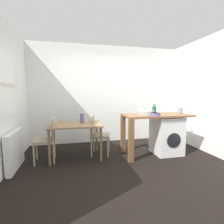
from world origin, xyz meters
TOP-DOWN VIEW (x-y plane):
  - ground_plane at (0.00, 0.00)m, footprint 5.46×5.46m
  - wall_back at (0.00, 1.75)m, footprint 4.60×0.10m
  - wall_counter_side at (2.15, 0.00)m, footprint 0.10×3.80m
  - radiator at (-2.02, 0.30)m, footprint 0.10×0.80m
  - dining_table at (-0.91, 0.61)m, footprint 1.10×0.76m
  - chair_person_seat at (-1.46, 0.51)m, footprint 0.42×0.42m
  - chair_opposite at (-0.43, 0.68)m, footprint 0.49×0.49m
  - kitchen_counter at (0.67, 0.41)m, footprint 1.50×0.68m
  - washing_machine at (1.14, 0.41)m, footprint 0.60×0.61m
  - sink_basin at (0.62, 0.41)m, footprint 0.38×0.38m
  - tap at (0.62, 0.59)m, footprint 0.02×0.02m
  - bottle_tall_green at (0.86, 0.53)m, footprint 0.06×0.06m
  - bottle_squat_brown at (0.95, 0.64)m, footprint 0.07×0.07m
  - mixing_bowl at (0.75, 0.21)m, footprint 0.22×0.22m
  - utensil_crock at (1.51, 0.46)m, footprint 0.11×0.11m
  - vase at (-0.76, 0.71)m, footprint 0.09×0.09m
  - scissors at (0.83, 0.31)m, footprint 0.15×0.06m

SIDE VIEW (x-z plane):
  - ground_plane at x=0.00m, z-range 0.00..0.00m
  - radiator at x=-2.02m, z-range 0.00..0.70m
  - washing_machine at x=1.14m, z-range 0.00..0.86m
  - chair_person_seat at x=-1.46m, z-range 0.06..0.96m
  - chair_opposite at x=-0.43m, z-range 0.06..0.96m
  - dining_table at x=-0.91m, z-range 0.27..1.01m
  - kitchen_counter at x=0.67m, z-range 0.30..1.22m
  - vase at x=-0.76m, z-range 0.74..0.95m
  - scissors at x=0.83m, z-range 0.92..0.93m
  - mixing_bowl at x=0.75m, z-range 0.92..0.98m
  - sink_basin at x=0.62m, z-range 0.92..1.01m
  - utensil_crock at x=1.51m, z-range 0.84..1.14m
  - bottle_squat_brown at x=0.95m, z-range 0.91..1.12m
  - bottle_tall_green at x=0.86m, z-range 0.91..1.13m
  - tap at x=0.62m, z-range 0.92..1.20m
  - wall_back at x=0.00m, z-range 0.00..2.70m
  - wall_counter_side at x=2.15m, z-range 0.00..2.70m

